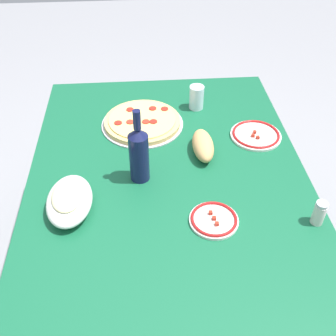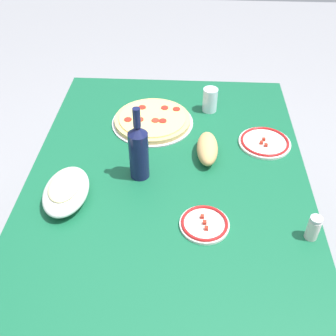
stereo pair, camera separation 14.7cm
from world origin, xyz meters
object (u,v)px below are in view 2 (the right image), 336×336
(dining_table, at_px, (168,194))
(pepperoni_pizza, at_px, (153,120))
(wine_bottle, at_px, (139,151))
(baked_pasta_dish, at_px, (66,190))
(side_plate_far, at_px, (204,224))
(spice_shaker, at_px, (313,228))
(side_plate_near, at_px, (265,142))
(bread_loaf, at_px, (207,148))
(water_glass, at_px, (210,100))

(dining_table, bearing_deg, pepperoni_pizza, 14.54)
(pepperoni_pizza, distance_m, wine_bottle, 0.35)
(baked_pasta_dish, relative_size, side_plate_far, 1.50)
(wine_bottle, bearing_deg, spice_shaker, -114.62)
(side_plate_near, bearing_deg, bread_loaf, 110.93)
(side_plate_near, bearing_deg, pepperoni_pizza, 75.28)
(pepperoni_pizza, relative_size, side_plate_far, 2.16)
(spice_shaker, bearing_deg, baked_pasta_dish, 81.15)
(baked_pasta_dish, height_order, bread_loaf, baked_pasta_dish)
(pepperoni_pizza, height_order, spice_shaker, spice_shaker)
(water_glass, bearing_deg, dining_table, 159.93)
(water_glass, height_order, side_plate_far, water_glass)
(side_plate_near, height_order, bread_loaf, bread_loaf)
(water_glass, distance_m, bread_loaf, 0.32)
(baked_pasta_dish, height_order, water_glass, water_glass)
(dining_table, xyz_separation_m, bread_loaf, (0.11, -0.14, 0.14))
(water_glass, xyz_separation_m, spice_shaker, (-0.70, -0.30, -0.01))
(baked_pasta_dish, distance_m, water_glass, 0.76)
(water_glass, height_order, spice_shaker, water_glass)
(pepperoni_pizza, xyz_separation_m, bread_loaf, (-0.21, -0.23, 0.02))
(pepperoni_pizza, height_order, bread_loaf, bread_loaf)
(wine_bottle, distance_m, water_glass, 0.52)
(side_plate_far, bearing_deg, bread_loaf, -2.17)
(side_plate_near, bearing_deg, baked_pasta_dish, 115.95)
(pepperoni_pizza, relative_size, spice_shaker, 3.97)
(side_plate_far, bearing_deg, side_plate_near, -28.96)
(bread_loaf, bearing_deg, wine_bottle, 116.93)
(water_glass, bearing_deg, side_plate_near, -137.43)
(pepperoni_pizza, relative_size, baked_pasta_dish, 1.44)
(side_plate_near, bearing_deg, side_plate_far, 151.04)
(baked_pasta_dish, height_order, side_plate_near, baked_pasta_dish)
(wine_bottle, height_order, water_glass, wine_bottle)
(wine_bottle, relative_size, spice_shaker, 3.29)
(dining_table, distance_m, wine_bottle, 0.24)
(bread_loaf, bearing_deg, spice_shaker, -140.35)
(water_glass, distance_m, spice_shaker, 0.77)
(wine_bottle, height_order, spice_shaker, wine_bottle)
(wine_bottle, height_order, side_plate_far, wine_bottle)
(bread_loaf, bearing_deg, pepperoni_pizza, 47.39)
(dining_table, relative_size, bread_loaf, 7.34)
(wine_bottle, xyz_separation_m, side_plate_far, (-0.23, -0.23, -0.11))
(spice_shaker, bearing_deg, bread_loaf, 39.65)
(baked_pasta_dish, bearing_deg, pepperoni_pizza, -28.43)
(dining_table, xyz_separation_m, water_glass, (0.44, -0.16, 0.15))
(wine_bottle, distance_m, side_plate_near, 0.53)
(baked_pasta_dish, relative_size, bread_loaf, 1.26)
(side_plate_near, relative_size, spice_shaker, 2.37)
(side_plate_far, height_order, spice_shaker, spice_shaker)
(dining_table, relative_size, water_glass, 13.19)
(dining_table, height_order, baked_pasta_dish, baked_pasta_dish)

